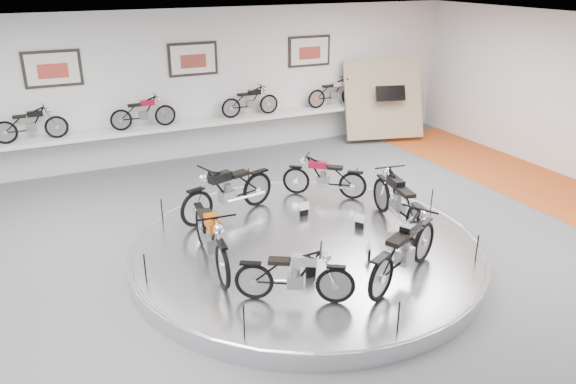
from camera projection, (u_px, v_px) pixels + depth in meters
name	position (u px, v px, depth m)	size (l,w,h in m)	color
floor	(314.00, 265.00, 10.12)	(16.00, 16.00, 0.00)	#555558
ceiling	(319.00, 36.00, 8.62)	(16.00, 16.00, 0.00)	white
wall_back	(194.00, 85.00, 15.23)	(16.00, 16.00, 0.00)	silver
orange_carpet_strip	(576.00, 201.00, 12.84)	(2.40, 12.60, 0.01)	#BB421D
dado_band	(198.00, 137.00, 15.75)	(15.68, 0.04, 1.10)	#BCBCBA
display_platform	(307.00, 250.00, 10.31)	(6.40, 6.40, 0.30)	silver
platform_rim	(307.00, 244.00, 10.27)	(6.40, 6.40, 0.10)	#B2B2BA
shelf	(200.00, 123.00, 15.35)	(11.00, 0.55, 0.10)	silver
poster_left	(53.00, 69.00, 13.53)	(1.35, 0.06, 0.88)	beige
poster_center	(193.00, 59.00, 14.93)	(1.35, 0.06, 0.88)	beige
poster_right	(309.00, 51.00, 16.33)	(1.35, 0.06, 0.88)	beige
display_panel	(383.00, 99.00, 17.00)	(2.40, 0.12, 2.40)	#9C8965
shelf_bike_a	(31.00, 126.00, 13.51)	(1.22, 0.42, 0.73)	black
shelf_bike_b	(143.00, 114.00, 14.59)	(1.22, 0.42, 0.73)	maroon
shelf_bike_c	(250.00, 103.00, 15.79)	(1.22, 0.42, 0.73)	black
shelf_bike_d	(333.00, 94.00, 16.88)	(1.22, 0.42, 0.73)	silver
bike_a	(324.00, 176.00, 12.17)	(1.58, 0.56, 0.93)	maroon
bike_b	(228.00, 190.00, 11.18)	(1.90, 0.67, 1.12)	black
bike_c	(211.00, 236.00, 9.30)	(1.87, 0.66, 1.10)	#BB4400
bike_d	(295.00, 275.00, 8.32)	(1.54, 0.54, 0.90)	silver
bike_e	(404.00, 249.00, 8.87)	(1.87, 0.66, 1.10)	black
bike_f	(399.00, 200.00, 10.71)	(1.85, 0.65, 1.09)	black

